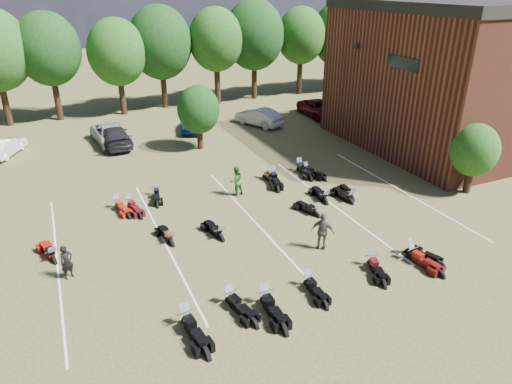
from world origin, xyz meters
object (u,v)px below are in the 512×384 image
person_black (67,262)px  person_grey (323,231)px  car_4 (192,123)px  person_green (236,181)px  motorcycle_14 (130,208)px  motorcycle_3 (265,304)px  motorcycle_7 (54,262)px  motorcycle_0 (187,326)px

person_black → person_grey: 11.70m
car_4 → person_green: bearing=-74.9°
car_4 → motorcycle_14: bearing=-99.8°
motorcycle_3 → motorcycle_7: bearing=139.4°
car_4 → person_green: size_ratio=2.34×
car_4 → motorcycle_14: car_4 is taller
person_green → motorcycle_14: 6.37m
motorcycle_0 → motorcycle_7: (-4.41, 6.74, 0.00)m
person_green → motorcycle_14: size_ratio=0.90×
car_4 → person_black: person_black is taller
person_green → person_black: bearing=13.4°
person_black → person_green: bearing=0.7°
motorcycle_7 → motorcycle_14: motorcycle_7 is taller
car_4 → person_grey: size_ratio=2.27×
car_4 → person_black: bearing=-100.3°
motorcycle_7 → car_4: bearing=-141.4°
person_black → motorcycle_0: (3.83, -5.15, -0.80)m
car_4 → motorcycle_3: (-4.28, -23.83, -0.75)m
person_green → motorcycle_3: size_ratio=0.78×
person_black → person_grey: size_ratio=0.83×
car_4 → person_grey: bearing=-68.7°
person_grey → person_black: bearing=33.2°
person_green → motorcycle_7: (-10.49, -3.31, -0.94)m
car_4 → motorcycle_14: (-7.67, -12.82, -0.75)m
car_4 → motorcycle_0: car_4 is taller
person_green → motorcycle_14: person_green is taller
person_grey → motorcycle_0: person_grey is taller
person_green → motorcycle_7: 11.04m
car_4 → motorcycle_0: 24.92m
person_green → motorcycle_3: (-2.84, -10.13, -0.94)m
motorcycle_0 → motorcycle_7: 8.05m
motorcycle_0 → motorcycle_14: (-0.15, 10.93, 0.00)m
person_green → motorcycle_7: size_ratio=0.87×
person_grey → motorcycle_3: bearing=77.5°
car_4 → motorcycle_7: size_ratio=2.04×
motorcycle_0 → motorcycle_14: 10.93m
motorcycle_0 → motorcycle_14: size_ratio=1.17×
motorcycle_14 → motorcycle_0: bearing=-99.7°
person_black → motorcycle_0: bearing=-79.0°
motorcycle_0 → person_grey: bearing=13.0°
person_green → motorcycle_0: 11.78m
person_grey → motorcycle_3: 5.22m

